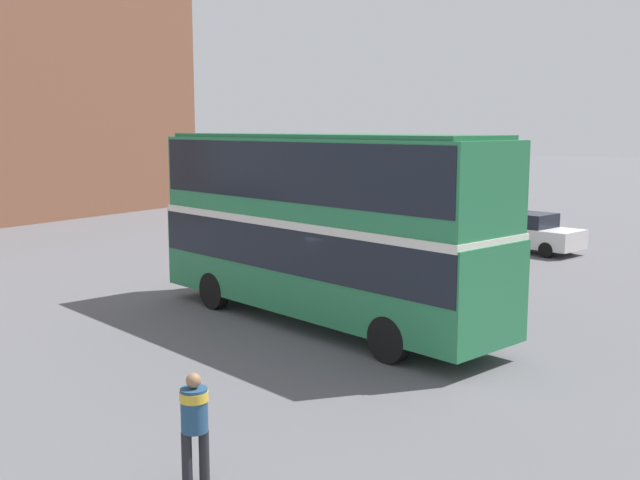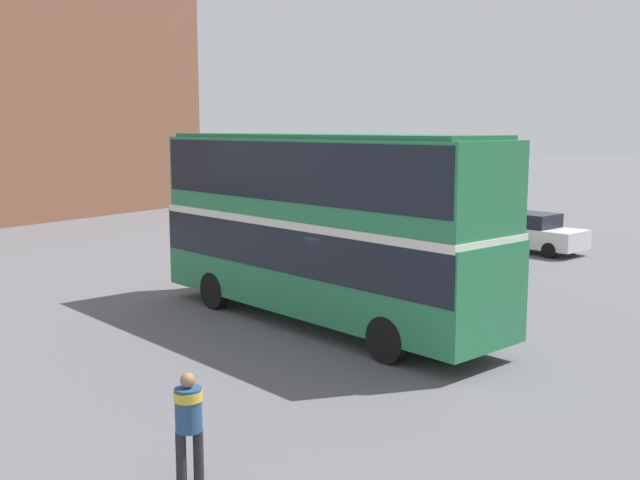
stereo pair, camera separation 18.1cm
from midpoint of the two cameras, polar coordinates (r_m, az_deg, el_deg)
ground_plane at (r=18.40m, az=4.31°, el=-7.37°), size 240.00×240.00×0.00m
double_decker_bus at (r=19.03m, az=0.27°, el=1.77°), size 10.94×5.08×4.88m
pedestrian_foreground at (r=10.98m, az=-9.50°, el=-13.11°), size 0.56×0.56×1.65m
parked_car_kerb_near at (r=31.79m, az=15.90°, el=0.56°), size 4.61×2.79×1.59m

